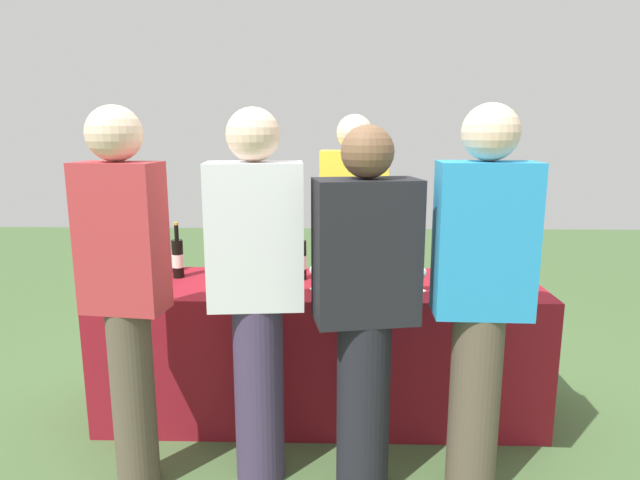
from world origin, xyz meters
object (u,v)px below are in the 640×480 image
(wine_bottle_0, at_px, (157,255))
(wine_glass_0, at_px, (239,270))
(wine_glass_4, at_px, (371,272))
(wine_bottle_1, at_px, (178,258))
(wine_bottle_4, at_px, (301,259))
(wine_glass_1, at_px, (258,272))
(guest_2, at_px, (365,305))
(wine_glass_2, at_px, (316,272))
(wine_bottle_3, at_px, (259,258))
(wine_glass_3, at_px, (345,274))
(server_pouring, at_px, (353,236))
(wine_bottle_2, at_px, (218,256))
(guest_3, at_px, (481,293))
(wine_glass_5, at_px, (420,274))
(guest_1, at_px, (257,288))
(guest_0, at_px, (125,285))

(wine_bottle_0, relative_size, wine_glass_0, 2.16)
(wine_bottle_0, bearing_deg, wine_glass_4, -11.08)
(wine_bottle_1, height_order, wine_bottle_4, same)
(wine_glass_1, distance_m, guest_2, 0.77)
(guest_2, bearing_deg, wine_glass_2, 101.37)
(wine_bottle_1, xyz_separation_m, wine_bottle_3, (0.47, 0.06, -0.01))
(wine_glass_3, bearing_deg, wine_bottle_1, 165.18)
(wine_bottle_4, relative_size, server_pouring, 0.19)
(server_pouring, bearing_deg, wine_glass_3, 87.19)
(wine_bottle_2, relative_size, wine_glass_2, 2.27)
(guest_2, relative_size, guest_3, 0.95)
(wine_glass_1, distance_m, server_pouring, 0.94)
(wine_glass_4, bearing_deg, wine_bottle_2, 166.16)
(wine_bottle_1, xyz_separation_m, wine_bottle_2, (0.23, 0.04, 0.00))
(wine_glass_1, distance_m, wine_glass_4, 0.62)
(wine_glass_0, bearing_deg, server_pouring, 49.28)
(wine_glass_0, bearing_deg, wine_glass_5, -0.56)
(wine_bottle_1, distance_m, guest_1, 0.92)
(wine_bottle_1, xyz_separation_m, wine_glass_3, (0.97, -0.26, -0.02))
(wine_glass_2, relative_size, guest_1, 0.08)
(wine_glass_3, xyz_separation_m, wine_glass_4, (0.15, 0.08, -0.01))
(wine_bottle_1, height_order, wine_glass_5, wine_bottle_1)
(wine_glass_1, height_order, guest_2, guest_2)
(wine_glass_3, distance_m, server_pouring, 0.77)
(wine_bottle_3, xyz_separation_m, guest_2, (0.58, -0.87, -0.00))
(wine_glass_5, xyz_separation_m, guest_2, (-0.33, -0.56, 0.01))
(wine_bottle_4, relative_size, guest_1, 0.19)
(wine_glass_3, relative_size, wine_glass_4, 1.06)
(wine_bottle_4, bearing_deg, guest_0, -132.37)
(wine_glass_3, height_order, guest_0, guest_0)
(wine_bottle_2, xyz_separation_m, wine_glass_5, (1.15, -0.29, -0.03))
(wine_glass_5, distance_m, server_pouring, 0.83)
(guest_0, bearing_deg, wine_glass_5, 30.33)
(wine_bottle_0, xyz_separation_m, wine_glass_0, (0.55, -0.31, -0.01))
(server_pouring, bearing_deg, wine_bottle_0, 22.81)
(wine_bottle_2, height_order, guest_0, guest_0)
(wine_bottle_0, bearing_deg, wine_glass_2, -17.17)
(guest_1, relative_size, guest_2, 1.04)
(wine_glass_2, xyz_separation_m, wine_glass_4, (0.30, 0.05, -0.01))
(wine_bottle_1, xyz_separation_m, guest_3, (1.54, -0.84, 0.05))
(wine_bottle_0, distance_m, wine_glass_1, 0.73)
(wine_glass_2, bearing_deg, guest_3, -39.99)
(wine_bottle_2, height_order, wine_bottle_4, wine_bottle_4)
(wine_bottle_4, xyz_separation_m, guest_0, (-0.72, -0.79, 0.07))
(wine_glass_2, height_order, guest_2, guest_2)
(wine_glass_0, bearing_deg, guest_1, -71.53)
(wine_glass_3, bearing_deg, wine_bottle_0, 163.84)
(wine_bottle_4, height_order, wine_glass_1, wine_bottle_4)
(wine_bottle_2, relative_size, wine_glass_0, 2.10)
(wine_glass_1, bearing_deg, wine_glass_2, 5.87)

